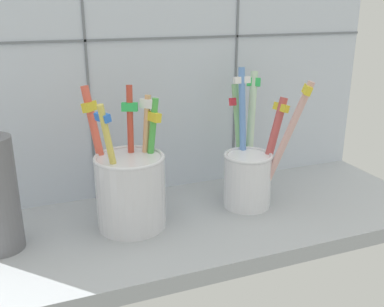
# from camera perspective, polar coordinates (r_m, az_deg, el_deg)

# --- Properties ---
(counter_slab) EXTENTS (0.64, 0.22, 0.02)m
(counter_slab) POSITION_cam_1_polar(r_m,az_deg,el_deg) (0.58, 0.45, -9.25)
(counter_slab) COLOR #9EA3A8
(counter_slab) RESTS_ON ground
(tile_wall_back) EXTENTS (0.64, 0.02, 0.45)m
(tile_wall_back) POSITION_cam_1_polar(r_m,az_deg,el_deg) (0.62, -3.70, 13.61)
(tile_wall_back) COLOR silver
(tile_wall_back) RESTS_ON ground
(toothbrush_cup_left) EXTENTS (0.09, 0.08, 0.17)m
(toothbrush_cup_left) POSITION_cam_1_polar(r_m,az_deg,el_deg) (0.54, -7.95, -4.32)
(toothbrush_cup_left) COLOR silver
(toothbrush_cup_left) RESTS_ON counter_slab
(toothbrush_cup_right) EXTENTS (0.10, 0.11, 0.18)m
(toothbrush_cup_right) POSITION_cam_1_polar(r_m,az_deg,el_deg) (0.60, 7.42, -2.09)
(toothbrush_cup_right) COLOR white
(toothbrush_cup_right) RESTS_ON counter_slab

